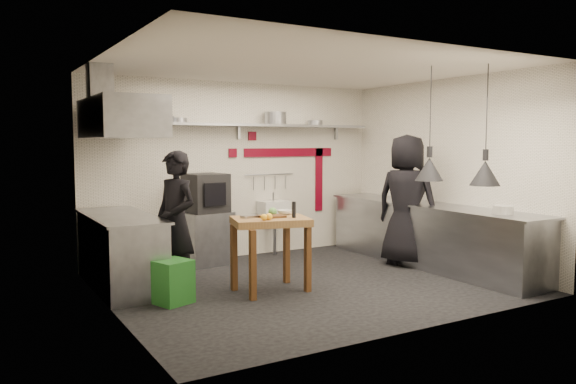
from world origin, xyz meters
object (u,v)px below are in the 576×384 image
combi_oven (206,193)px  chef_right (407,200)px  oven_stand (205,238)px  chef_left (176,222)px  green_bin (172,282)px  prep_table (271,254)px

combi_oven → chef_right: chef_right is taller
oven_stand → chef_right: (2.57, -1.61, 0.58)m
oven_stand → combi_oven: (-0.01, -0.05, 0.69)m
oven_stand → chef_left: bearing=-132.1°
combi_oven → chef_left: bearing=-133.0°
oven_stand → chef_left: 1.69m
green_bin → combi_oven: bearing=57.0°
combi_oven → chef_left: size_ratio=0.33×
combi_oven → chef_left: (-0.92, -1.28, -0.22)m
combi_oven → green_bin: combi_oven is taller
green_bin → chef_left: chef_left is taller
prep_table → chef_right: (2.47, 0.28, 0.52)m
green_bin → chef_right: size_ratio=0.25×
combi_oven → chef_right: 3.02m
oven_stand → chef_right: size_ratio=0.41×
combi_oven → chef_left: 1.59m
combi_oven → green_bin: 2.23m
green_bin → prep_table: 1.25m
chef_left → oven_stand: bearing=124.4°
combi_oven → prep_table: bearing=-94.1°
combi_oven → chef_right: bearing=-38.6°
combi_oven → oven_stand: bearing=74.4°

